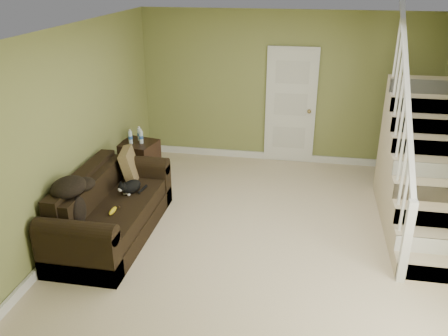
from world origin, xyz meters
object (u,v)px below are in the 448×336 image
at_px(side_table, 139,161).
at_px(banana, 113,211).
at_px(sofa, 109,212).
at_px(cat, 131,187).

height_order(side_table, banana, side_table).
distance_m(sofa, side_table, 1.73).
relative_size(side_table, banana, 4.36).
bearing_deg(sofa, side_table, 97.28).
xyz_separation_m(side_table, banana, (0.38, -1.96, 0.16)).
height_order(sofa, cat, sofa).
bearing_deg(cat, sofa, -98.78).
distance_m(cat, banana, 0.56).
xyz_separation_m(sofa, banana, (0.16, -0.24, 0.17)).
bearing_deg(banana, cat, 87.73).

